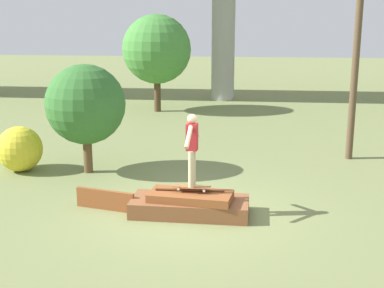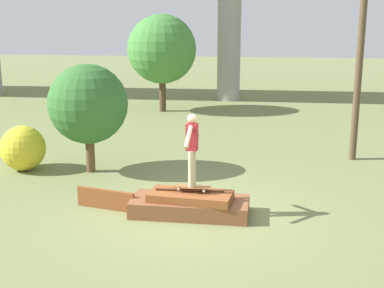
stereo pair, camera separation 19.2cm
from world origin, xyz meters
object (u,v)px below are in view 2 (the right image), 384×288
Objects in this scene: skater at (192,145)px; tree_behind_right at (162,49)px; utility_pole at (361,37)px; bush_yellow_flowering at (23,148)px; skateboard at (192,187)px; tree_behind_left at (88,104)px.

skater is 0.37× the size of tree_behind_right.
utility_pole is (4.11, 4.93, 1.98)m from skater.
bush_yellow_flowering is (-9.02, -2.16, -2.90)m from utility_pole.
utility_pole is at bearing 50.18° from skateboard.
bush_yellow_flowering is (-2.23, -9.06, -2.02)m from tree_behind_right.
utility_pole is 2.35× the size of tree_behind_left.
bush_yellow_flowering is at bearing -103.85° from tree_behind_right.
skateboard is 4.35m from tree_behind_left.
utility_pole reaches higher than skater.
bush_yellow_flowering is (-4.92, 2.77, -0.92)m from skater.
tree_behind_right is 9.55m from bush_yellow_flowering.
tree_behind_left is 9.04m from tree_behind_right.
bush_yellow_flowering reaches higher than skateboard.
utility_pole is 1.66× the size of tree_behind_right.
tree_behind_left is (-3.07, 2.84, 0.30)m from skater.
tree_behind_left is 0.71× the size of tree_behind_right.
tree_behind_left reaches higher than skateboard.
tree_behind_right reaches higher than bush_yellow_flowering.
skateboard is 5.64m from bush_yellow_flowering.
utility_pole is at bearing 13.46° from bush_yellow_flowering.
utility_pole is 9.72m from bush_yellow_flowering.
tree_behind_right is 3.36× the size of bush_yellow_flowering.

